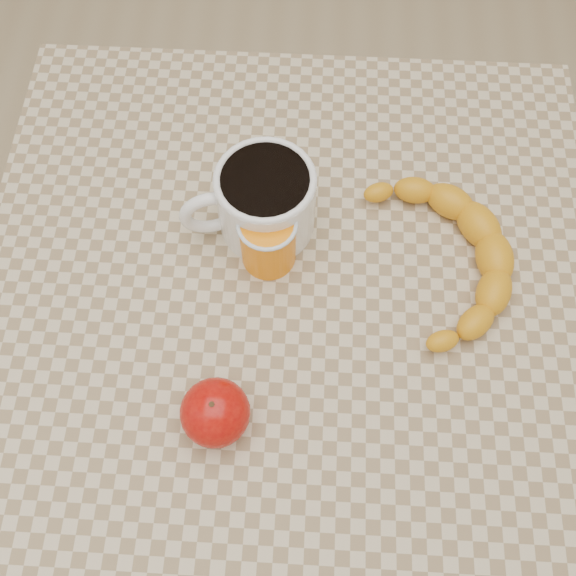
{
  "coord_description": "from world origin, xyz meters",
  "views": [
    {
      "loc": [
        0.02,
        -0.33,
        1.48
      ],
      "look_at": [
        0.0,
        0.0,
        0.77
      ],
      "focal_mm": 40.0,
      "sensor_mm": 36.0,
      "label": 1
    }
  ],
  "objects_px": {
    "table": "(288,320)",
    "coffee_mug": "(263,200)",
    "banana": "(445,257)",
    "apple": "(215,412)",
    "orange_juice_glass": "(268,240)"
  },
  "relations": [
    {
      "from": "table",
      "to": "coffee_mug",
      "type": "xyz_separation_m",
      "value": [
        -0.04,
        0.1,
        0.14
      ]
    },
    {
      "from": "apple",
      "to": "banana",
      "type": "relative_size",
      "value": 0.31
    },
    {
      "from": "coffee_mug",
      "to": "orange_juice_glass",
      "type": "relative_size",
      "value": 2.14
    },
    {
      "from": "orange_juice_glass",
      "to": "banana",
      "type": "distance_m",
      "value": 0.22
    },
    {
      "from": "orange_juice_glass",
      "to": "apple",
      "type": "bearing_deg",
      "value": -101.64
    },
    {
      "from": "banana",
      "to": "table",
      "type": "bearing_deg",
      "value": -174.9
    },
    {
      "from": "coffee_mug",
      "to": "orange_juice_glass",
      "type": "bearing_deg",
      "value": -79.87
    },
    {
      "from": "table",
      "to": "coffee_mug",
      "type": "distance_m",
      "value": 0.18
    },
    {
      "from": "table",
      "to": "apple",
      "type": "height_order",
      "value": "apple"
    },
    {
      "from": "table",
      "to": "coffee_mug",
      "type": "height_order",
      "value": "coffee_mug"
    },
    {
      "from": "apple",
      "to": "banana",
      "type": "height_order",
      "value": "apple"
    },
    {
      "from": "banana",
      "to": "coffee_mug",
      "type": "bearing_deg",
      "value": 157.89
    },
    {
      "from": "coffee_mug",
      "to": "banana",
      "type": "bearing_deg",
      "value": -12.12
    },
    {
      "from": "coffee_mug",
      "to": "apple",
      "type": "distance_m",
      "value": 0.27
    },
    {
      "from": "table",
      "to": "banana",
      "type": "height_order",
      "value": "banana"
    }
  ]
}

